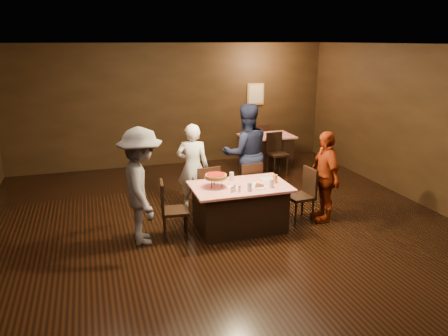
# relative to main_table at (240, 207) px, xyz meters

# --- Properties ---
(room) EXTENTS (10.00, 10.04, 3.02)m
(room) POSITION_rel_main_table_xyz_m (-0.27, -0.66, 1.75)
(room) COLOR black
(room) RESTS_ON ground
(main_table) EXTENTS (1.60, 1.00, 0.77)m
(main_table) POSITION_rel_main_table_xyz_m (0.00, 0.00, 0.00)
(main_table) COLOR red
(main_table) RESTS_ON ground
(back_table) EXTENTS (1.30, 0.90, 0.77)m
(back_table) POSITION_rel_main_table_xyz_m (1.93, 3.50, 0.00)
(back_table) COLOR red
(back_table) RESTS_ON ground
(chair_far_left) EXTENTS (0.47, 0.47, 0.95)m
(chair_far_left) POSITION_rel_main_table_xyz_m (-0.40, 0.75, 0.09)
(chair_far_left) COLOR black
(chair_far_left) RESTS_ON ground
(chair_far_right) EXTENTS (0.46, 0.46, 0.95)m
(chair_far_right) POSITION_rel_main_table_xyz_m (0.40, 0.75, 0.09)
(chair_far_right) COLOR black
(chair_far_right) RESTS_ON ground
(chair_end_left) EXTENTS (0.47, 0.47, 0.95)m
(chair_end_left) POSITION_rel_main_table_xyz_m (-1.10, 0.00, 0.09)
(chair_end_left) COLOR black
(chair_end_left) RESTS_ON ground
(chair_end_right) EXTENTS (0.45, 0.45, 0.95)m
(chair_end_right) POSITION_rel_main_table_xyz_m (1.10, 0.00, 0.09)
(chair_end_right) COLOR black
(chair_end_right) RESTS_ON ground
(chair_back_near) EXTENTS (0.46, 0.46, 0.95)m
(chair_back_near) POSITION_rel_main_table_xyz_m (1.93, 2.80, 0.09)
(chair_back_near) COLOR black
(chair_back_near) RESTS_ON ground
(chair_back_far) EXTENTS (0.51, 0.51, 0.95)m
(chair_back_far) POSITION_rel_main_table_xyz_m (1.93, 4.10, 0.09)
(chair_back_far) COLOR black
(chair_back_far) RESTS_ON ground
(diner_white_jacket) EXTENTS (0.68, 0.54, 1.62)m
(diner_white_jacket) POSITION_rel_main_table_xyz_m (-0.53, 1.16, 0.43)
(diner_white_jacket) COLOR white
(diner_white_jacket) RESTS_ON ground
(diner_navy_hoodie) EXTENTS (0.97, 0.77, 1.93)m
(diner_navy_hoodie) POSITION_rel_main_table_xyz_m (0.55, 1.23, 0.58)
(diner_navy_hoodie) COLOR black
(diner_navy_hoodie) RESTS_ON ground
(diner_grey_knit) EXTENTS (0.68, 1.18, 1.83)m
(diner_grey_knit) POSITION_rel_main_table_xyz_m (-1.60, 0.00, 0.53)
(diner_grey_knit) COLOR slate
(diner_grey_knit) RESTS_ON ground
(diner_red_shirt) EXTENTS (0.47, 0.97, 1.60)m
(diner_red_shirt) POSITION_rel_main_table_xyz_m (1.53, -0.06, 0.41)
(diner_red_shirt) COLOR maroon
(diner_red_shirt) RESTS_ON ground
(pizza_stand) EXTENTS (0.38, 0.38, 0.22)m
(pizza_stand) POSITION_rel_main_table_xyz_m (-0.40, 0.05, 0.57)
(pizza_stand) COLOR black
(pizza_stand) RESTS_ON main_table
(plate_with_slice) EXTENTS (0.25, 0.25, 0.06)m
(plate_with_slice) POSITION_rel_main_table_xyz_m (0.25, -0.18, 0.41)
(plate_with_slice) COLOR white
(plate_with_slice) RESTS_ON main_table
(plate_empty) EXTENTS (0.25, 0.25, 0.01)m
(plate_empty) POSITION_rel_main_table_xyz_m (0.55, 0.15, 0.39)
(plate_empty) COLOR white
(plate_empty) RESTS_ON main_table
(glass_front_left) EXTENTS (0.08, 0.08, 0.14)m
(glass_front_left) POSITION_rel_main_table_xyz_m (0.05, -0.30, 0.46)
(glass_front_left) COLOR silver
(glass_front_left) RESTS_ON main_table
(glass_front_right) EXTENTS (0.08, 0.08, 0.14)m
(glass_front_right) POSITION_rel_main_table_xyz_m (0.45, -0.25, 0.46)
(glass_front_right) COLOR silver
(glass_front_right) RESTS_ON main_table
(glass_amber) EXTENTS (0.08, 0.08, 0.14)m
(glass_amber) POSITION_rel_main_table_xyz_m (0.60, -0.05, 0.46)
(glass_amber) COLOR #BF7F26
(glass_amber) RESTS_ON main_table
(glass_back) EXTENTS (0.08, 0.08, 0.14)m
(glass_back) POSITION_rel_main_table_xyz_m (-0.05, 0.30, 0.46)
(glass_back) COLOR silver
(glass_back) RESTS_ON main_table
(condiments) EXTENTS (0.17, 0.10, 0.09)m
(condiments) POSITION_rel_main_table_xyz_m (-0.18, -0.28, 0.43)
(condiments) COLOR silver
(condiments) RESTS_ON main_table
(napkin_center) EXTENTS (0.19, 0.19, 0.01)m
(napkin_center) POSITION_rel_main_table_xyz_m (0.30, 0.00, 0.39)
(napkin_center) COLOR white
(napkin_center) RESTS_ON main_table
(napkin_left) EXTENTS (0.21, 0.21, 0.01)m
(napkin_left) POSITION_rel_main_table_xyz_m (-0.15, -0.05, 0.39)
(napkin_left) COLOR white
(napkin_left) RESTS_ON main_table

